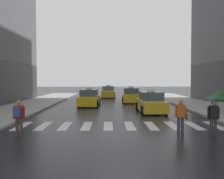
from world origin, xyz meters
TOP-DOWN VIEW (x-y plane):
  - ground_plane at (0.00, 0.00)m, footprint 160.00×160.00m
  - crosswalk_markings at (0.00, 3.00)m, footprint 11.30×2.80m
  - taxi_lead at (2.73, 8.93)m, footprint 2.05×4.60m
  - taxi_second at (-2.45, 13.93)m, footprint 2.08×4.61m
  - taxi_third at (1.91, 17.84)m, footprint 2.05×4.60m
  - taxi_fourth at (-0.59, 25.47)m, footprint 2.02×4.58m
  - pedestrian_with_umbrella at (4.21, 0.10)m, footprint 0.96×0.96m
  - pedestrian_with_backpack at (-4.65, 0.29)m, footprint 0.55×0.43m
  - pedestrian_with_handbag at (2.83, 0.69)m, footprint 0.60×0.24m
  - planter_near_corner at (7.69, 7.85)m, footprint 1.10×1.10m

SIDE VIEW (x-z plane):
  - ground_plane at x=0.00m, z-range 0.00..0.00m
  - crosswalk_markings at x=0.00m, z-range 0.00..0.01m
  - taxi_lead at x=2.73m, z-range -0.18..1.63m
  - taxi_second at x=-2.45m, z-range -0.18..1.63m
  - taxi_third at x=1.91m, z-range -0.18..1.63m
  - taxi_fourth at x=-0.59m, z-range -0.18..1.63m
  - planter_near_corner at x=7.69m, z-range 0.07..1.67m
  - pedestrian_with_handbag at x=2.83m, z-range 0.11..1.76m
  - pedestrian_with_backpack at x=-4.65m, z-range 0.15..1.80m
  - pedestrian_with_umbrella at x=4.21m, z-range 0.55..2.49m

